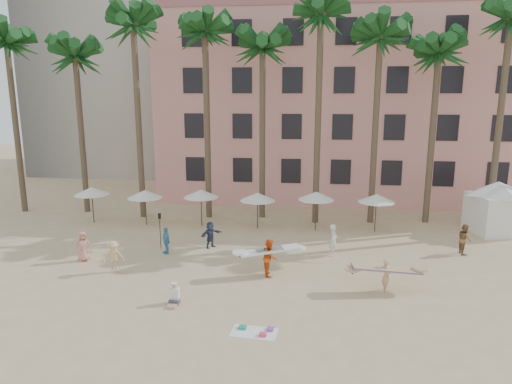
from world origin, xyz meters
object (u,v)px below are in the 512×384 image
Objects in this scene: pink_hotel at (360,107)px; cabana at (497,203)px; carrier_yellow at (386,273)px; carrier_white at (270,256)px.

pink_hotel is 16.04m from cabana.
pink_hotel is at bearing 122.32° from cabana.
cabana is at bearing -57.68° from pink_hotel.
pink_hotel is 24.13m from carrier_yellow.
carrier_white reaches higher than carrier_yellow.
pink_hotel reaches higher than cabana.
pink_hotel is 6.58× the size of cabana.
carrier_yellow is (-0.77, -23.06, -7.07)m from pink_hotel.
carrier_yellow is at bearing -13.06° from carrier_white.
pink_hotel is 23.73m from carrier_white.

